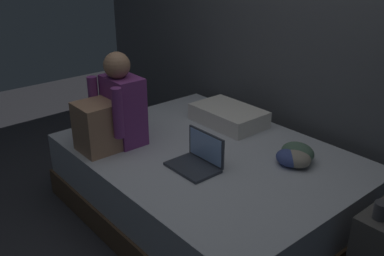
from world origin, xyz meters
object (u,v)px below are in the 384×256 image
Objects in this scene: bed at (208,183)px; mug at (381,211)px; person_sitting at (112,112)px; laptop at (198,159)px; pillow at (228,116)px; clothes_pile at (295,156)px.

bed is 22.22× the size of mug.
person_sitting is 0.69m from laptop.
laptop is at bearing -59.48° from pillow.
person_sitting is 7.28× the size of mug.
bed is 0.38m from laptop.
pillow is (-0.38, 0.65, 0.01)m from laptop.
clothes_pile is (0.48, 0.31, 0.31)m from bed.
bed is 3.57× the size of pillow.
laptop reaches higher than mug.
laptop is at bearing -60.07° from bed.
person_sitting is at bearing -162.61° from mug.
pillow is at bearing 120.78° from bed.
bed is at bearing -175.58° from mug.
person_sitting reaches higher than mug.
bed is 6.25× the size of laptop.
bed is at bearing -147.67° from clothes_pile.
person_sitting is 0.94m from pillow.
pillow is at bearing 169.21° from clothes_pile.
mug reaches higher than pillow.
person_sitting is 1.25m from clothes_pile.
pillow reaches higher than clothes_pile.
person_sitting is at bearing -159.20° from laptop.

